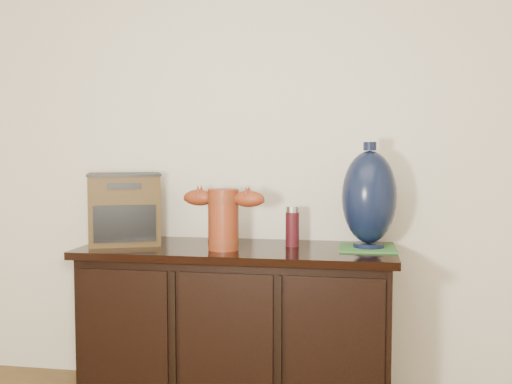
% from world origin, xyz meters
% --- Properties ---
extents(sideboard, '(1.46, 0.56, 0.75)m').
position_xyz_m(sideboard, '(0.00, 2.23, 0.39)').
color(sideboard, black).
rests_on(sideboard, ground).
extents(terracotta_vessel, '(0.39, 0.16, 0.28)m').
position_xyz_m(terracotta_vessel, '(-0.05, 2.14, 0.91)').
color(terracotta_vessel, maroon).
rests_on(terracotta_vessel, sideboard).
extents(tv_radio, '(0.42, 0.38, 0.34)m').
position_xyz_m(tv_radio, '(-0.56, 2.24, 0.93)').
color(tv_radio, '#3B280E').
rests_on(tv_radio, sideboard).
extents(green_mat, '(0.27, 0.27, 0.01)m').
position_xyz_m(green_mat, '(0.60, 2.28, 0.76)').
color(green_mat, '#366F32').
rests_on(green_mat, sideboard).
extents(lamp_base, '(0.26, 0.26, 0.48)m').
position_xyz_m(lamp_base, '(0.61, 2.28, 0.99)').
color(lamp_base, black).
rests_on(lamp_base, green_mat).
extents(spray_can, '(0.06, 0.06, 0.19)m').
position_xyz_m(spray_can, '(0.25, 2.29, 0.85)').
color(spray_can, '#5C0F1A').
rests_on(spray_can, sideboard).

